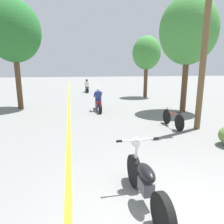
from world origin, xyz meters
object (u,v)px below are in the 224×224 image
(roadside_tree_right_near, at_px, (188,31))
(motorcycle_foreground, at_px, (145,182))
(motorcycle_rider_far, at_px, (87,87))
(bicycle_parked, at_px, (173,119))
(motorcycle_rider_lead, at_px, (98,102))
(utility_pole, at_px, (206,33))
(roadside_tree_right_far, at_px, (147,53))
(roadside_tree_left, at_px, (13,31))

(roadside_tree_right_near, height_order, motorcycle_foreground, roadside_tree_right_near)
(roadside_tree_right_near, relative_size, motorcycle_foreground, 3.10)
(motorcycle_rider_far, bearing_deg, bicycle_parked, -79.92)
(roadside_tree_right_near, distance_m, motorcycle_rider_lead, 6.35)
(motorcycle_foreground, distance_m, motorcycle_rider_far, 18.27)
(utility_pole, xyz_separation_m, roadside_tree_right_far, (1.34, 9.47, -0.06))
(motorcycle_rider_lead, height_order, motorcycle_rider_far, same)
(utility_pole, bearing_deg, motorcycle_rider_lead, 128.50)
(roadside_tree_right_near, bearing_deg, motorcycle_rider_far, 113.06)
(motorcycle_rider_far, relative_size, bicycle_parked, 1.18)
(roadside_tree_right_far, relative_size, motorcycle_foreground, 2.53)
(utility_pole, xyz_separation_m, roadside_tree_right_near, (1.28, 3.26, 0.68))
(motorcycle_foreground, bearing_deg, motorcycle_rider_lead, 87.74)
(motorcycle_foreground, xyz_separation_m, motorcycle_rider_far, (0.50, 18.27, 0.08))
(roadside_tree_right_near, xyz_separation_m, roadside_tree_right_far, (0.06, 6.21, -0.75))
(utility_pole, relative_size, roadside_tree_right_far, 1.43)
(roadside_tree_right_near, bearing_deg, bicycle_parked, -127.43)
(roadside_tree_right_far, height_order, motorcycle_rider_far, roadside_tree_right_far)
(motorcycle_foreground, xyz_separation_m, motorcycle_rider_lead, (0.34, 8.51, 0.06))
(roadside_tree_right_far, bearing_deg, motorcycle_foreground, -111.12)
(roadside_tree_right_far, distance_m, motorcycle_foreground, 14.86)
(roadside_tree_right_near, distance_m, roadside_tree_right_far, 6.25)
(motorcycle_foreground, relative_size, motorcycle_rider_lead, 0.98)
(roadside_tree_right_far, relative_size, bicycle_parked, 2.90)
(motorcycle_foreground, distance_m, motorcycle_rider_lead, 8.51)
(utility_pole, distance_m, roadside_tree_left, 10.33)
(motorcycle_foreground, distance_m, bicycle_parked, 5.33)
(roadside_tree_right_far, height_order, motorcycle_rider_lead, roadside_tree_right_far)
(bicycle_parked, bearing_deg, roadside_tree_right_far, 76.01)
(motorcycle_rider_lead, relative_size, bicycle_parked, 1.17)
(roadside_tree_right_near, relative_size, roadside_tree_right_far, 1.23)
(motorcycle_rider_lead, relative_size, motorcycle_rider_far, 0.99)
(bicycle_parked, bearing_deg, roadside_tree_right_near, 52.57)
(roadside_tree_right_far, xyz_separation_m, motorcycle_foreground, (-5.22, -13.52, -3.27))
(utility_pole, distance_m, roadside_tree_right_near, 3.57)
(roadside_tree_right_near, bearing_deg, motorcycle_foreground, -125.22)
(roadside_tree_right_far, distance_m, bicycle_parked, 9.95)
(roadside_tree_right_far, xyz_separation_m, motorcycle_rider_lead, (-4.89, -5.01, -3.21))
(roadside_tree_left, distance_m, motorcycle_rider_lead, 6.46)
(roadside_tree_right_near, bearing_deg, motorcycle_rider_lead, 166.10)
(utility_pole, distance_m, motorcycle_foreground, 6.53)
(motorcycle_rider_far, bearing_deg, motorcycle_rider_lead, -90.95)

